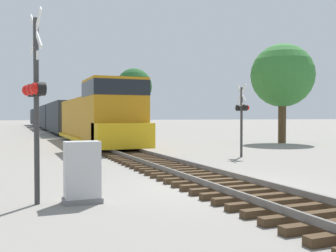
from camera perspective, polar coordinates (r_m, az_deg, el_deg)
ground_plane at (r=11.41m, az=7.31°, el=-8.68°), size 400.00×400.00×0.00m
rail_track_bed at (r=11.39m, az=7.31°, el=-8.01°), size 2.60×160.00×0.31m
freight_train at (r=58.49m, az=-16.35°, el=1.22°), size 3.12×78.85×4.12m
crossing_signal_near at (r=9.36m, az=-18.75°, el=4.39°), size 0.49×1.01×4.38m
crossing_signal_far at (r=19.58m, az=10.69°, el=1.96°), size 0.39×1.01×3.58m
relay_cabinet at (r=9.32m, az=-12.35°, el=-6.62°), size 0.87×0.55×1.42m
tree_far_right at (r=30.82m, az=16.27°, el=7.00°), size 4.71×4.71×7.42m
tree_deep_background at (r=61.97m, az=-4.95°, el=5.72°), size 5.62×5.62×9.50m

